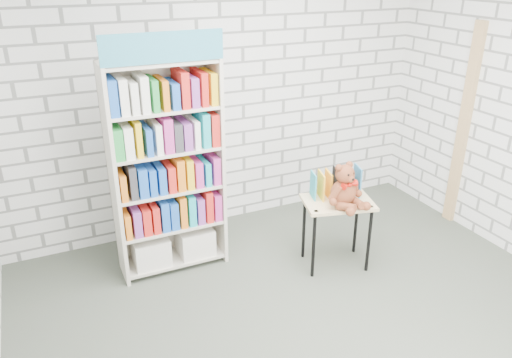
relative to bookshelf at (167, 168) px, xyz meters
name	(u,v)px	position (x,y,z in m)	size (l,w,h in m)	color
ground	(320,328)	(0.77, -1.36, -0.97)	(4.50, 4.50, 0.00)	#42493D
room_shell	(335,104)	(0.77, -1.36, 0.81)	(4.52, 4.02, 2.81)	silver
bookshelf	(167,168)	(0.00, 0.00, 0.00)	(0.95, 0.37, 2.13)	beige
display_table	(337,210)	(1.36, -0.63, -0.41)	(0.69, 0.56, 0.65)	#D7BD81
table_books	(336,184)	(1.39, -0.54, -0.19)	(0.46, 0.29, 0.25)	teal
teddy_bear	(345,189)	(1.36, -0.73, -0.16)	(0.36, 0.34, 0.39)	brown
door_trim	(463,127)	(3.00, -0.41, 0.08)	(0.05, 0.12, 2.10)	tan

